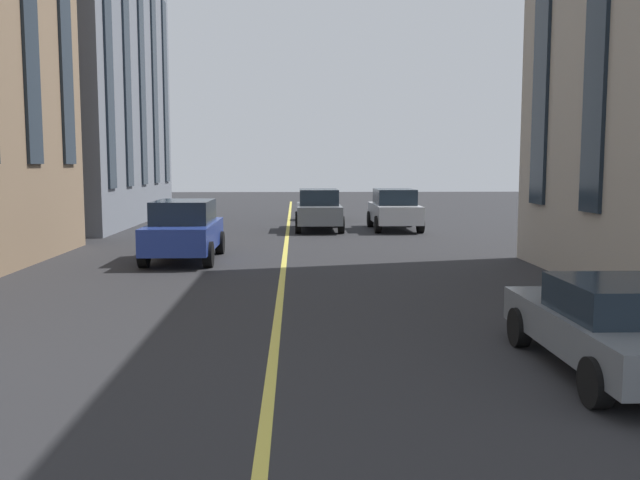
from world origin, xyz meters
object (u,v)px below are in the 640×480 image
object	(u,v)px
car_grey_far	(614,325)
car_silver_oncoming	(394,209)
car_grey_trailing	(319,209)
car_black_mid	(323,207)
car_blue_parked_a	(184,230)

from	to	relation	value
car_grey_far	car_silver_oncoming	xyz separation A→B (m)	(22.03, 0.00, 0.27)
car_grey_trailing	car_grey_far	bearing A→B (deg)	-170.98
car_grey_far	car_black_mid	bearing A→B (deg)	6.15
car_grey_far	car_silver_oncoming	distance (m)	22.03
car_grey_far	car_blue_parked_a	world-z (taller)	car_blue_parked_a
car_black_mid	car_silver_oncoming	size ratio (longest dim) A/B	0.83
car_grey_far	car_grey_trailing	xyz separation A→B (m)	(21.97, 3.49, 0.27)
car_grey_far	car_blue_parked_a	bearing A→B (deg)	33.55
car_grey_trailing	car_silver_oncoming	bearing A→B (deg)	-89.10
car_silver_oncoming	car_grey_trailing	size ratio (longest dim) A/B	1.00
car_grey_trailing	car_blue_parked_a	bearing A→B (deg)	155.28
car_silver_oncoming	car_grey_trailing	distance (m)	3.49
car_grey_far	car_blue_parked_a	xyz separation A→B (m)	(12.11, 8.03, 0.27)
car_blue_parked_a	car_black_mid	distance (m)	16.88
car_silver_oncoming	car_grey_trailing	xyz separation A→B (m)	(-0.05, 3.49, 0.00)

